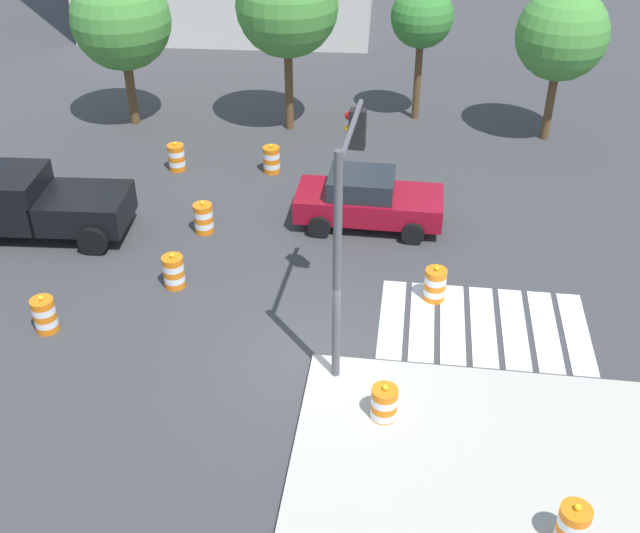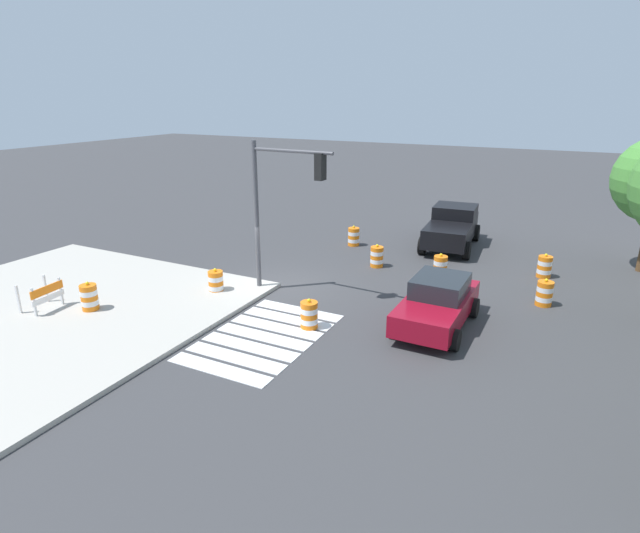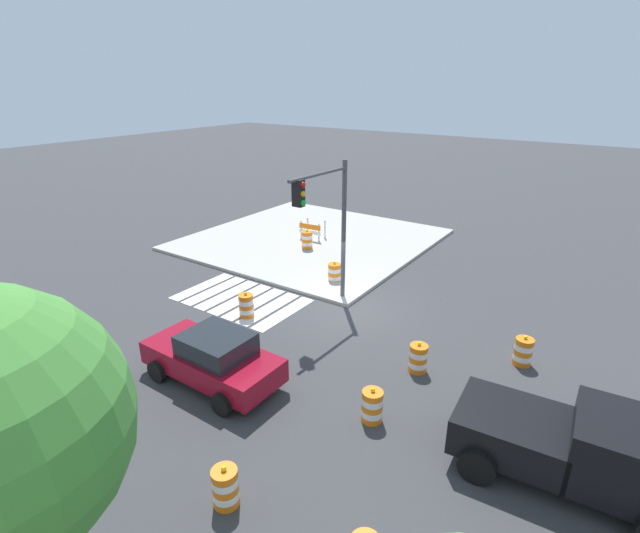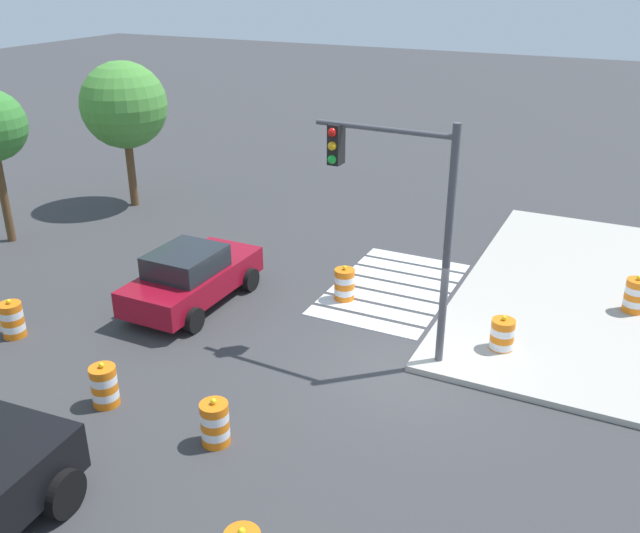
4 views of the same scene
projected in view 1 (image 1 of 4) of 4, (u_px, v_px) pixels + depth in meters
ground_plane at (313, 359)px, 17.98m from camera, size 120.00×120.00×0.00m
crosswalk_stripes at (483, 325)px, 19.03m from camera, size 5.10×3.20×0.02m
sports_car at (367, 199)px, 22.70m from camera, size 4.32×2.17×1.63m
pickup_truck at (31, 203)px, 22.18m from camera, size 5.28×2.64×1.92m
traffic_barrel_near_corner at (384, 405)px, 16.08m from camera, size 0.56×0.56×1.02m
traffic_barrel_crosswalk_end at (204, 218)px, 22.51m from camera, size 0.56×0.56×1.02m
traffic_barrel_median_near at (45, 315)px, 18.65m from camera, size 0.56×0.56×1.02m
traffic_barrel_median_far at (272, 160)px, 25.73m from camera, size 0.56×0.56×1.02m
traffic_barrel_far_curb at (174, 272)px, 20.20m from camera, size 0.56×0.56×1.02m
traffic_barrel_lane_center at (177, 157)px, 25.87m from camera, size 0.56×0.56×1.02m
traffic_barrel_opposite_curb at (435, 285)px, 19.71m from camera, size 0.56×0.56×1.02m
traffic_barrel_on_sidewalk at (572, 526)px, 13.39m from camera, size 0.56×0.56×1.02m
traffic_light_pole at (345, 203)px, 16.18m from camera, size 0.48×3.29×5.50m
street_tree_streetside_near at (287, 6)px, 26.48m from camera, size 3.57×3.57×6.31m
street_tree_streetside_mid at (121, 20)px, 27.24m from camera, size 3.54×3.54×5.67m
street_tree_streetside_far at (562, 35)px, 26.12m from camera, size 3.13×3.13×5.38m
street_tree_corner_lot at (422, 17)px, 27.66m from camera, size 2.26×2.26×5.01m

